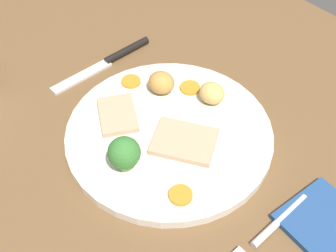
{
  "coord_description": "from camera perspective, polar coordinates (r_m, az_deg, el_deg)",
  "views": [
    {
      "loc": [
        -25.07,
        25.33,
        48.74
      ],
      "look_at": [
        3.97,
        0.2,
        6.0
      ],
      "focal_mm": 46.19,
      "sensor_mm": 36.0,
      "label": 1
    }
  ],
  "objects": [
    {
      "name": "dining_table",
      "position": [
        0.59,
        2.68,
        -4.81
      ],
      "size": [
        120.0,
        84.0,
        3.6
      ],
      "primitive_type": "cube",
      "color": "brown",
      "rests_on": "ground"
    },
    {
      "name": "dinner_plate",
      "position": [
        0.59,
        0.0,
        -1.11
      ],
      "size": [
        28.05,
        28.05,
        1.4
      ],
      "primitive_type": "cylinder",
      "color": "silver",
      "rests_on": "dining_table"
    },
    {
      "name": "meat_slice_main",
      "position": [
        0.57,
        2.43,
        -1.83
      ],
      "size": [
        10.19,
        9.67,
        0.8
      ],
      "primitive_type": "cube",
      "rotation": [
        0.0,
        0.0,
        0.58
      ],
      "color": "tan",
      "rests_on": "dinner_plate"
    },
    {
      "name": "meat_slice_under",
      "position": [
        0.6,
        -6.66,
        1.49
      ],
      "size": [
        8.56,
        7.73,
        0.8
      ],
      "primitive_type": "cube",
      "rotation": [
        0.0,
        0.0,
        5.79
      ],
      "color": "tan",
      "rests_on": "dinner_plate"
    },
    {
      "name": "roast_potato_left",
      "position": [
        0.61,
        5.81,
        4.34
      ],
      "size": [
        4.05,
        3.63,
        3.01
      ],
      "primitive_type": "ellipsoid",
      "rotation": [
        0.0,
        0.0,
        3.23
      ],
      "color": "#D8B260",
      "rests_on": "dinner_plate"
    },
    {
      "name": "roast_potato_right",
      "position": [
        0.63,
        -0.89,
        5.75
      ],
      "size": [
        4.59,
        4.36,
        3.19
      ],
      "primitive_type": "ellipsoid",
      "rotation": [
        0.0,
        0.0,
        0.23
      ],
      "color": "#BC8C42",
      "rests_on": "dinner_plate"
    },
    {
      "name": "carrot_coin_front",
      "position": [
        0.52,
        1.67,
        -9.1
      ],
      "size": [
        2.86,
        2.86,
        0.55
      ],
      "primitive_type": "cylinder",
      "color": "orange",
      "rests_on": "dinner_plate"
    },
    {
      "name": "carrot_coin_back",
      "position": [
        0.64,
        2.93,
        5.06
      ],
      "size": [
        2.97,
        2.97,
        0.43
      ],
      "primitive_type": "cylinder",
      "color": "orange",
      "rests_on": "dinner_plate"
    },
    {
      "name": "carrot_coin_side",
      "position": [
        0.65,
        -4.91,
        5.88
      ],
      "size": [
        2.87,
        2.87,
        0.44
      ],
      "primitive_type": "cylinder",
      "color": "orange",
      "rests_on": "dinner_plate"
    },
    {
      "name": "broccoli_floret",
      "position": [
        0.52,
        -5.81,
        -3.6
      ],
      "size": [
        4.08,
        4.08,
        4.94
      ],
      "color": "#8CB766",
      "rests_on": "dinner_plate"
    },
    {
      "name": "fork",
      "position": [
        0.51,
        12.16,
        -14.3
      ],
      "size": [
        2.08,
        15.27,
        0.9
      ],
      "rotation": [
        0.0,
        0.0,
        1.59
      ],
      "color": "silver",
      "rests_on": "dining_table"
    },
    {
      "name": "knife",
      "position": [
        0.71,
        -7.55,
        8.69
      ],
      "size": [
        1.85,
        18.52,
        1.2
      ],
      "rotation": [
        0.0,
        0.0,
        1.59
      ],
      "color": "black",
      "rests_on": "dining_table"
    },
    {
      "name": "folded_napkin",
      "position": [
        0.54,
        20.88,
        -12.64
      ],
      "size": [
        11.61,
        9.75,
        0.8
      ],
      "primitive_type": "cube",
      "rotation": [
        0.0,
        0.0,
        -0.07
      ],
      "color": "navy",
      "rests_on": "dining_table"
    }
  ]
}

